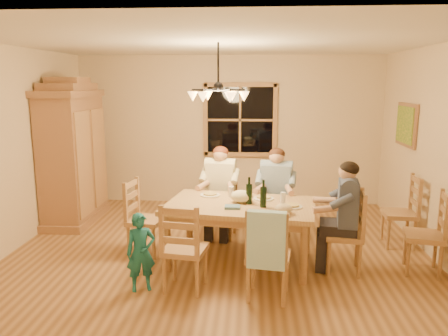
# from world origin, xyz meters

# --- Properties ---
(floor) EXTENTS (5.50, 5.50, 0.00)m
(floor) POSITION_xyz_m (0.00, 0.00, 0.00)
(floor) COLOR brown
(floor) RESTS_ON ground
(ceiling) EXTENTS (5.50, 5.00, 0.02)m
(ceiling) POSITION_xyz_m (0.00, 0.00, 2.70)
(ceiling) COLOR white
(ceiling) RESTS_ON wall_back
(wall_back) EXTENTS (5.50, 0.02, 2.70)m
(wall_back) POSITION_xyz_m (0.00, 2.50, 1.35)
(wall_back) COLOR beige
(wall_back) RESTS_ON floor
(wall_left) EXTENTS (0.02, 5.00, 2.70)m
(wall_left) POSITION_xyz_m (-2.75, 0.00, 1.35)
(wall_left) COLOR beige
(wall_left) RESTS_ON floor
(wall_right) EXTENTS (0.02, 5.00, 2.70)m
(wall_right) POSITION_xyz_m (2.75, 0.00, 1.35)
(wall_right) COLOR beige
(wall_right) RESTS_ON floor
(window) EXTENTS (1.30, 0.06, 1.30)m
(window) POSITION_xyz_m (0.20, 2.47, 1.55)
(window) COLOR black
(window) RESTS_ON wall_back
(painting) EXTENTS (0.06, 0.78, 0.64)m
(painting) POSITION_xyz_m (2.71, 1.20, 1.60)
(painting) COLOR #8D5E3D
(painting) RESTS_ON wall_right
(chandelier) EXTENTS (0.77, 0.68, 0.71)m
(chandelier) POSITION_xyz_m (-0.00, 0.00, 2.08)
(chandelier) COLOR black
(chandelier) RESTS_ON ceiling
(armoire) EXTENTS (0.66, 1.40, 2.30)m
(armoire) POSITION_xyz_m (-2.42, 1.22, 1.06)
(armoire) COLOR #8D5E3D
(armoire) RESTS_ON floor
(dining_table) EXTENTS (1.95, 1.36, 0.76)m
(dining_table) POSITION_xyz_m (0.29, -0.28, 0.66)
(dining_table) COLOR #A7724A
(dining_table) RESTS_ON floor
(chair_far_left) EXTENTS (0.50, 0.48, 0.99)m
(chair_far_left) POSITION_xyz_m (-0.02, 0.63, 0.30)
(chair_far_left) COLOR #A17247
(chair_far_left) RESTS_ON floor
(chair_far_right) EXTENTS (0.50, 0.48, 0.99)m
(chair_far_right) POSITION_xyz_m (0.77, 0.51, 0.30)
(chair_far_right) COLOR #A17247
(chair_far_right) RESTS_ON floor
(chair_near_left) EXTENTS (0.50, 0.48, 0.99)m
(chair_near_left) POSITION_xyz_m (-0.28, -1.05, 0.30)
(chair_near_left) COLOR #A17247
(chair_near_left) RESTS_ON floor
(chair_near_right) EXTENTS (0.50, 0.48, 0.99)m
(chair_near_right) POSITION_xyz_m (0.61, -1.19, 0.30)
(chair_near_right) COLOR #A17247
(chair_near_right) RESTS_ON floor
(chair_end_left) EXTENTS (0.48, 0.50, 0.99)m
(chair_end_left) POSITION_xyz_m (-0.94, -0.09, 0.30)
(chair_end_left) COLOR #A17247
(chair_end_left) RESTS_ON floor
(chair_end_right) EXTENTS (0.48, 0.50, 0.99)m
(chair_end_right) POSITION_xyz_m (1.53, -0.47, 0.30)
(chair_end_right) COLOR #A17247
(chair_end_right) RESTS_ON floor
(adult_woman) EXTENTS (0.44, 0.47, 0.87)m
(adult_woman) POSITION_xyz_m (-0.02, 0.63, 0.84)
(adult_woman) COLOR beige
(adult_woman) RESTS_ON floor
(adult_plaid_man) EXTENTS (0.44, 0.47, 0.87)m
(adult_plaid_man) POSITION_xyz_m (0.77, 0.51, 0.84)
(adult_plaid_man) COLOR #315988
(adult_plaid_man) RESTS_ON floor
(adult_slate_man) EXTENTS (0.47, 0.44, 0.87)m
(adult_slate_man) POSITION_xyz_m (1.53, -0.47, 0.84)
(adult_slate_man) COLOR #45506F
(adult_slate_man) RESTS_ON floor
(towel) EXTENTS (0.39, 0.16, 0.58)m
(towel) POSITION_xyz_m (0.58, -1.38, 0.70)
(towel) COLOR #A8D7E3
(towel) RESTS_ON chair_near_right
(wine_bottle_a) EXTENTS (0.08, 0.08, 0.33)m
(wine_bottle_a) POSITION_xyz_m (0.40, -0.28, 0.93)
(wine_bottle_a) COLOR black
(wine_bottle_a) RESTS_ON dining_table
(wine_bottle_b) EXTENTS (0.08, 0.08, 0.33)m
(wine_bottle_b) POSITION_xyz_m (0.57, -0.42, 0.93)
(wine_bottle_b) COLOR black
(wine_bottle_b) RESTS_ON dining_table
(plate_woman) EXTENTS (0.26, 0.26, 0.02)m
(plate_woman) POSITION_xyz_m (-0.12, 0.06, 0.77)
(plate_woman) COLOR white
(plate_woman) RESTS_ON dining_table
(plate_plaid) EXTENTS (0.26, 0.26, 0.02)m
(plate_plaid) POSITION_xyz_m (0.58, -0.07, 0.77)
(plate_plaid) COLOR white
(plate_plaid) RESTS_ON dining_table
(plate_slate) EXTENTS (0.26, 0.26, 0.02)m
(plate_slate) POSITION_xyz_m (0.90, -0.41, 0.77)
(plate_slate) COLOR white
(plate_slate) RESTS_ON dining_table
(wine_glass_a) EXTENTS (0.06, 0.06, 0.14)m
(wine_glass_a) POSITION_xyz_m (0.16, 0.00, 0.83)
(wine_glass_a) COLOR silver
(wine_glass_a) RESTS_ON dining_table
(wine_glass_b) EXTENTS (0.06, 0.06, 0.14)m
(wine_glass_b) POSITION_xyz_m (0.81, -0.25, 0.83)
(wine_glass_b) COLOR silver
(wine_glass_b) RESTS_ON dining_table
(cap) EXTENTS (0.20, 0.20, 0.11)m
(cap) POSITION_xyz_m (0.79, -0.66, 0.82)
(cap) COLOR tan
(cap) RESTS_ON dining_table
(napkin) EXTENTS (0.20, 0.17, 0.03)m
(napkin) POSITION_xyz_m (0.20, -0.50, 0.78)
(napkin) COLOR slate
(napkin) RESTS_ON dining_table
(cloth_bundle) EXTENTS (0.28, 0.22, 0.15)m
(cloth_bundle) POSITION_xyz_m (0.31, -0.23, 0.84)
(cloth_bundle) COLOR beige
(cloth_bundle) RESTS_ON dining_table
(child) EXTENTS (0.37, 0.31, 0.86)m
(child) POSITION_xyz_m (-0.75, -1.11, 0.43)
(child) COLOR #1B6D7A
(child) RESTS_ON floor
(chair_spare_front) EXTENTS (0.51, 0.52, 0.99)m
(chair_spare_front) POSITION_xyz_m (2.45, -0.45, 0.30)
(chair_spare_front) COLOR #A17247
(chair_spare_front) RESTS_ON floor
(chair_spare_back) EXTENTS (0.45, 0.46, 0.99)m
(chair_spare_back) POSITION_xyz_m (2.45, 0.43, 0.30)
(chair_spare_back) COLOR #A17247
(chair_spare_back) RESTS_ON floor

